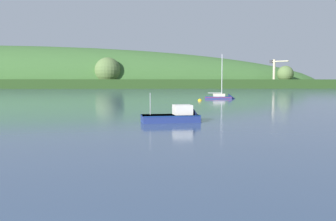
# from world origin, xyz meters

# --- Properties ---
(dockside_crane) EXTENTS (8.76, 9.63, 17.24)m
(dockside_crane) POSITION_xyz_m (98.51, 218.15, 8.08)
(dockside_crane) COLOR #4C4C51
(dockside_crane) RESTS_ON ground
(sailboat_near_mooring) EXTENTS (6.91, 3.95, 10.86)m
(sailboat_near_mooring) POSITION_xyz_m (26.07, 76.77, 0.20)
(sailboat_near_mooring) COLOR navy
(sailboat_near_mooring) RESTS_ON ground
(fishing_boat_moored) EXTENTS (5.69, 2.62, 3.60)m
(fishing_boat_moored) POSITION_xyz_m (8.05, 28.95, 0.29)
(fishing_boat_moored) COLOR navy
(fishing_boat_moored) RESTS_ON ground
(mooring_buoy_off_fishing_boat) EXTENTS (0.79, 0.79, 0.87)m
(mooring_buoy_off_fishing_boat) POSITION_xyz_m (19.17, 68.76, 0.00)
(mooring_buoy_off_fishing_boat) COLOR yellow
(mooring_buoy_off_fishing_boat) RESTS_ON ground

